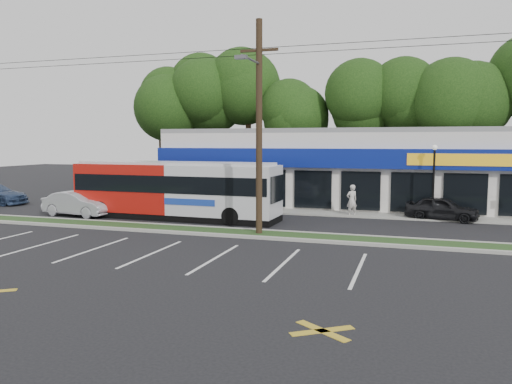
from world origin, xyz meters
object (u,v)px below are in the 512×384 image
Objects in this scene: lamp_post at (434,173)px; metrobus at (175,189)px; pedestrian_a at (352,200)px; car_dark at (442,208)px; pedestrian_b at (268,205)px; utility_pole at (255,120)px; car_silver at (78,204)px.

lamp_post is 0.35× the size of metrobus.
metrobus is 10.41m from pedestrian_a.
lamp_post is at bearing 70.41° from car_dark.
utility_pole is at bearing 129.16° from pedestrian_b.
pedestrian_a is at bearing -120.78° from pedestrian_b.
pedestrian_b is (-4.44, -2.50, -0.14)m from pedestrian_a.
pedestrian_b is at bearing 116.75° from car_dark.
pedestrian_a is at bearing 24.14° from metrobus.
car_silver is at bearing 115.26° from car_dark.
metrobus is 3.08× the size of car_dark.
utility_pole is at bearing -29.44° from metrobus.
car_silver is (-20.15, -5.17, -1.93)m from lamp_post.
car_silver is at bearing 41.84° from pedestrian_b.
car_silver is (-6.01, -0.87, -1.00)m from metrobus.
metrobus is 2.73× the size of car_silver.
utility_pole reaches higher than metrobus.
metrobus is 6.47× the size of pedestrian_a.
utility_pole is 11.67m from lamp_post.
utility_pole is 26.38× the size of pedestrian_a.
lamp_post is at bearing -68.77° from car_silver.
metrobus is (-14.14, -4.30, -0.93)m from lamp_post.
car_dark is 0.89× the size of car_silver.
lamp_post is 2.07m from car_dark.
metrobus is at bearing 117.29° from car_dark.
lamp_post is 4.88m from pedestrian_a.
pedestrian_a is 5.10m from pedestrian_b.
metrobus is 7.57× the size of pedestrian_b.
lamp_post is at bearing 145.53° from pedestrian_a.
car_dark is 9.81m from pedestrian_b.
car_dark is 5.05m from pedestrian_a.
car_silver is 2.78× the size of pedestrian_b.
utility_pole is 9.50m from pedestrian_a.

